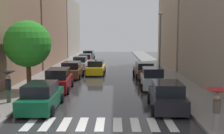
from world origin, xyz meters
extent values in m
cube|color=#2E2E31|center=(0.00, 24.00, -0.02)|extent=(28.00, 72.00, 0.04)
cube|color=gray|center=(-6.50, 24.00, 0.07)|extent=(3.00, 72.00, 0.15)
cube|color=gray|center=(6.50, 24.00, 0.07)|extent=(3.00, 72.00, 0.15)
cube|color=silver|center=(-3.60, 2.20, 0.01)|extent=(0.45, 2.20, 0.01)
cube|color=silver|center=(-2.70, 2.20, 0.01)|extent=(0.45, 2.20, 0.01)
cube|color=silver|center=(-1.80, 2.20, 0.01)|extent=(0.45, 2.20, 0.01)
cube|color=silver|center=(-0.90, 2.20, 0.01)|extent=(0.45, 2.20, 0.01)
cube|color=silver|center=(0.00, 2.20, 0.01)|extent=(0.45, 2.20, 0.01)
cube|color=silver|center=(0.90, 2.20, 0.01)|extent=(0.45, 2.20, 0.01)
cube|color=silver|center=(1.80, 2.20, 0.01)|extent=(0.45, 2.20, 0.01)
cube|color=silver|center=(2.70, 2.20, 0.01)|extent=(0.45, 2.20, 0.01)
cube|color=silver|center=(3.60, 2.20, 0.01)|extent=(0.45, 2.20, 0.01)
cube|color=#9E9384|center=(-11.00, 48.64, 5.83)|extent=(6.00, 17.71, 11.67)
cube|color=#0C4C2D|center=(-3.72, 5.06, 0.58)|extent=(1.94, 4.76, 0.81)
cube|color=black|center=(-3.71, 4.82, 1.32)|extent=(1.69, 2.63, 0.66)
cylinder|color=black|center=(-4.68, 6.61, 0.32)|extent=(0.23, 0.64, 0.64)
cylinder|color=black|center=(-2.80, 6.63, 0.32)|extent=(0.23, 0.64, 0.64)
cylinder|color=black|center=(-4.64, 3.48, 0.32)|extent=(0.23, 0.64, 0.64)
cylinder|color=black|center=(-2.76, 3.50, 0.32)|extent=(0.23, 0.64, 0.64)
cube|color=maroon|center=(-3.82, 10.70, 0.63)|extent=(2.01, 4.67, 0.91)
cube|color=black|center=(-3.81, 10.47, 1.45)|extent=(1.71, 2.59, 0.74)
cylinder|color=black|center=(-4.80, 12.18, 0.32)|extent=(0.25, 0.65, 0.64)
cylinder|color=black|center=(-2.98, 12.26, 0.32)|extent=(0.25, 0.65, 0.64)
cylinder|color=black|center=(-4.67, 9.15, 0.32)|extent=(0.25, 0.65, 0.64)
cylinder|color=black|center=(-2.85, 9.23, 0.32)|extent=(0.25, 0.65, 0.64)
cube|color=brown|center=(-3.80, 17.49, 0.59)|extent=(1.93, 4.68, 0.83)
cube|color=black|center=(-3.80, 17.26, 1.35)|extent=(1.70, 2.57, 0.68)
cylinder|color=black|center=(-4.76, 19.04, 0.32)|extent=(0.22, 0.64, 0.64)
cylinder|color=black|center=(-2.84, 19.04, 0.32)|extent=(0.22, 0.64, 0.64)
cylinder|color=black|center=(-4.76, 15.95, 0.32)|extent=(0.22, 0.64, 0.64)
cylinder|color=black|center=(-2.84, 15.95, 0.32)|extent=(0.22, 0.64, 0.64)
cube|color=silver|center=(-3.72, 24.29, 0.60)|extent=(1.80, 4.44, 0.84)
cube|color=black|center=(-3.73, 24.07, 1.36)|extent=(1.57, 2.45, 0.69)
cylinder|color=black|center=(-4.59, 25.76, 0.32)|extent=(0.23, 0.64, 0.64)
cylinder|color=black|center=(-2.83, 25.74, 0.32)|extent=(0.23, 0.64, 0.64)
cylinder|color=black|center=(-4.62, 22.84, 0.32)|extent=(0.23, 0.64, 0.64)
cylinder|color=black|center=(-2.86, 22.82, 0.32)|extent=(0.23, 0.64, 0.64)
cube|color=maroon|center=(-3.77, 30.70, 0.55)|extent=(1.91, 4.75, 0.76)
cube|color=black|center=(-3.77, 30.47, 1.24)|extent=(1.67, 2.62, 0.62)
cylinder|color=black|center=(-4.73, 32.27, 0.32)|extent=(0.22, 0.64, 0.64)
cylinder|color=black|center=(-2.83, 32.27, 0.32)|extent=(0.22, 0.64, 0.64)
cylinder|color=black|center=(-4.72, 29.13, 0.32)|extent=(0.22, 0.64, 0.64)
cylinder|color=black|center=(-2.82, 29.14, 0.32)|extent=(0.22, 0.64, 0.64)
cube|color=#0C4C2D|center=(-3.94, 37.10, 0.59)|extent=(1.83, 4.49, 0.83)
cube|color=black|center=(-3.94, 36.88, 1.35)|extent=(1.60, 2.47, 0.68)
cylinder|color=black|center=(-4.83, 38.58, 0.32)|extent=(0.22, 0.64, 0.64)
cylinder|color=black|center=(-3.03, 38.57, 0.32)|extent=(0.22, 0.64, 0.64)
cylinder|color=black|center=(-4.85, 35.63, 0.32)|extent=(0.22, 0.64, 0.64)
cylinder|color=black|center=(-3.05, 35.62, 0.32)|extent=(0.22, 0.64, 0.64)
cube|color=black|center=(3.93, 5.14, 0.59)|extent=(2.09, 4.63, 0.84)
cube|color=black|center=(3.92, 4.91, 1.36)|extent=(1.77, 2.58, 0.69)
cylinder|color=black|center=(3.05, 6.68, 0.32)|extent=(0.25, 0.65, 0.64)
cylinder|color=black|center=(4.94, 6.60, 0.32)|extent=(0.25, 0.65, 0.64)
cylinder|color=black|center=(2.92, 3.68, 0.32)|extent=(0.25, 0.65, 0.64)
cylinder|color=black|center=(4.80, 3.60, 0.32)|extent=(0.25, 0.65, 0.64)
cube|color=#B2B7BF|center=(3.89, 11.63, 0.62)|extent=(1.93, 4.07, 0.89)
cube|color=black|center=(3.88, 11.43, 1.42)|extent=(1.66, 2.26, 0.72)
cylinder|color=black|center=(3.04, 12.98, 0.32)|extent=(0.24, 0.65, 0.64)
cylinder|color=black|center=(4.83, 12.92, 0.32)|extent=(0.24, 0.65, 0.64)
cylinder|color=black|center=(2.95, 10.33, 0.32)|extent=(0.24, 0.65, 0.64)
cylinder|color=black|center=(4.74, 10.27, 0.32)|extent=(0.24, 0.65, 0.64)
cube|color=brown|center=(3.78, 17.43, 0.58)|extent=(1.98, 4.42, 0.81)
cube|color=black|center=(3.79, 17.21, 1.31)|extent=(1.68, 2.46, 0.66)
cylinder|color=black|center=(2.82, 18.82, 0.32)|extent=(0.25, 0.65, 0.64)
cylinder|color=black|center=(4.61, 18.90, 0.32)|extent=(0.25, 0.65, 0.64)
cylinder|color=black|center=(2.95, 15.96, 0.32)|extent=(0.25, 0.65, 0.64)
cylinder|color=black|center=(4.74, 16.04, 0.32)|extent=(0.25, 0.65, 0.64)
cube|color=yellow|center=(-1.42, 19.90, 0.57)|extent=(1.90, 4.65, 0.80)
cube|color=black|center=(-1.43, 19.66, 1.30)|extent=(1.66, 2.57, 0.65)
cube|color=#F2EDCC|center=(-1.43, 19.66, 1.72)|extent=(0.20, 0.36, 0.18)
cylinder|color=black|center=(-2.33, 21.43, 0.32)|extent=(0.23, 0.64, 0.64)
cylinder|color=black|center=(-0.48, 21.41, 0.32)|extent=(0.23, 0.64, 0.64)
cylinder|color=black|center=(-2.37, 18.38, 0.32)|extent=(0.23, 0.64, 0.64)
cylinder|color=black|center=(-0.52, 18.36, 0.32)|extent=(0.23, 0.64, 0.64)
cylinder|color=#38513D|center=(-6.15, 6.09, 0.57)|extent=(0.28, 0.28, 0.84)
cylinder|color=black|center=(-6.15, 6.09, 1.32)|extent=(0.36, 0.36, 0.67)
sphere|color=tan|center=(-6.15, 6.09, 1.79)|extent=(0.26, 0.26, 0.26)
cone|color=black|center=(-6.15, 6.09, 2.08)|extent=(0.93, 0.93, 0.20)
cylinder|color=#333338|center=(-6.15, 6.09, 1.70)|extent=(0.02, 0.02, 0.76)
cylinder|color=gray|center=(5.52, 1.16, 0.54)|extent=(0.28, 0.28, 0.78)
cylinder|color=brown|center=(5.52, 1.16, 1.23)|extent=(0.36, 0.36, 0.61)
sphere|color=tan|center=(5.52, 1.16, 1.66)|extent=(0.24, 0.24, 0.24)
cone|color=red|center=(5.52, 1.16, 1.95)|extent=(1.12, 1.12, 0.20)
cylinder|color=#333338|center=(5.52, 1.16, 1.59)|extent=(0.02, 0.02, 0.71)
cylinder|color=#513823|center=(-6.05, 10.08, 1.21)|extent=(0.36, 0.36, 2.12)
sphere|color=#278823|center=(-6.05, 10.08, 3.82)|extent=(3.64, 3.64, 3.64)
cylinder|color=#595B60|center=(5.55, 18.28, 3.36)|extent=(0.16, 0.16, 6.42)
ellipsoid|color=beige|center=(5.55, 18.28, 6.72)|extent=(0.60, 0.28, 0.24)
camera|label=1|loc=(0.78, -11.51, 4.59)|focal=44.57mm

